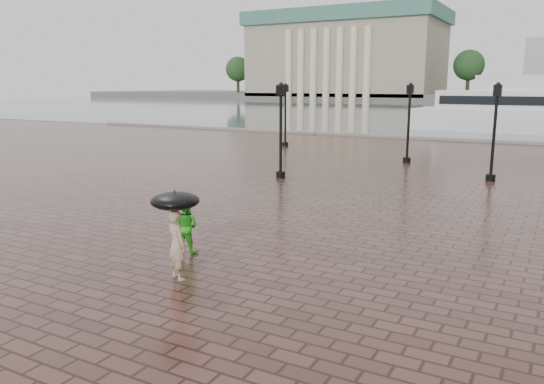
{
  "coord_description": "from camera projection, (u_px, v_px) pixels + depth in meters",
  "views": [
    {
      "loc": [
        5.86,
        -12.31,
        4.4
      ],
      "look_at": [
        -1.3,
        0.65,
        1.4
      ],
      "focal_mm": 35.0,
      "sensor_mm": 36.0,
      "label": 1
    }
  ],
  "objects": [
    {
      "name": "ferry_near",
      "position": [
        537.0,
        109.0,
        48.94
      ],
      "size": [
        22.23,
        6.18,
        7.23
      ],
      "rotation": [
        0.0,
        0.0,
        -0.04
      ],
      "color": "silver",
      "rests_on": "ground"
    },
    {
      "name": "umbrella",
      "position": [
        175.0,
        201.0,
        11.88
      ],
      "size": [
        1.1,
        1.1,
        1.12
      ],
      "color": "black",
      "rests_on": "ground"
    },
    {
      "name": "harbour_water",
      "position": [
        529.0,
        110.0,
        93.12
      ],
      "size": [
        240.0,
        240.0,
        0.0
      ],
      "primitive_type": "plane",
      "color": "#4B575B",
      "rests_on": "ground"
    },
    {
      "name": "quay_edge",
      "position": [
        479.0,
        142.0,
        41.66
      ],
      "size": [
        80.0,
        0.6,
        0.3
      ],
      "primitive_type": "cube",
      "color": "slate",
      "rests_on": "ground"
    },
    {
      "name": "adult_pedestrian",
      "position": [
        177.0,
        245.0,
        12.09
      ],
      "size": [
        0.7,
        0.58,
        1.63
      ],
      "primitive_type": "imported",
      "rotation": [
        0.0,
        0.0,
        2.76
      ],
      "color": "tan",
      "rests_on": "ground"
    },
    {
      "name": "street_lamps",
      "position": [
        414.0,
        123.0,
        29.6
      ],
      "size": [
        21.44,
        14.44,
        4.4
      ],
      "color": "black",
      "rests_on": "ground"
    },
    {
      "name": "museum",
      "position": [
        346.0,
        53.0,
        161.57
      ],
      "size": [
        57.0,
        32.5,
        26.0
      ],
      "color": "gray",
      "rests_on": "ground"
    },
    {
      "name": "child_pedestrian",
      "position": [
        186.0,
        226.0,
        14.06
      ],
      "size": [
        0.76,
        0.63,
        1.43
      ],
      "primitive_type": "imported",
      "rotation": [
        0.0,
        0.0,
        3.27
      ],
      "color": "green",
      "rests_on": "ground"
    },
    {
      "name": "ground",
      "position": [
        303.0,
        252.0,
        14.21
      ],
      "size": [
        300.0,
        300.0,
        0.0
      ],
      "primitive_type": "plane",
      "color": "#381F19",
      "rests_on": "ground"
    }
  ]
}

